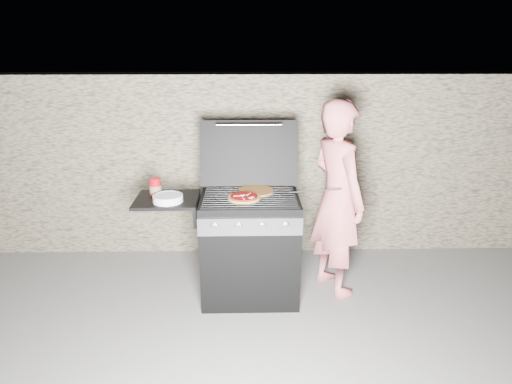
{
  "coord_description": "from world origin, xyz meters",
  "views": [
    {
      "loc": [
        -0.03,
        -3.46,
        2.14
      ],
      "look_at": [
        0.05,
        0.0,
        0.95
      ],
      "focal_mm": 32.0,
      "sensor_mm": 36.0,
      "label": 1
    }
  ],
  "objects_px": {
    "gas_grill": "(220,248)",
    "sauce_jar": "(155,186)",
    "person": "(337,199)",
    "pizza_topped": "(244,197)"
  },
  "relations": [
    {
      "from": "gas_grill",
      "to": "pizza_topped",
      "type": "relative_size",
      "value": 5.17
    },
    {
      "from": "sauce_jar",
      "to": "person",
      "type": "distance_m",
      "value": 1.52
    },
    {
      "from": "sauce_jar",
      "to": "person",
      "type": "xyz_separation_m",
      "value": [
        1.51,
        0.04,
        -0.14
      ]
    },
    {
      "from": "pizza_topped",
      "to": "person",
      "type": "bearing_deg",
      "value": 12.63
    },
    {
      "from": "gas_grill",
      "to": "sauce_jar",
      "type": "distance_m",
      "value": 0.74
    },
    {
      "from": "sauce_jar",
      "to": "person",
      "type": "relative_size",
      "value": 0.09
    },
    {
      "from": "sauce_jar",
      "to": "gas_grill",
      "type": "bearing_deg",
      "value": -9.38
    },
    {
      "from": "gas_grill",
      "to": "sauce_jar",
      "type": "xyz_separation_m",
      "value": [
        -0.52,
        0.09,
        0.52
      ]
    },
    {
      "from": "gas_grill",
      "to": "sauce_jar",
      "type": "bearing_deg",
      "value": 170.62
    },
    {
      "from": "gas_grill",
      "to": "pizza_topped",
      "type": "height_order",
      "value": "pizza_topped"
    }
  ]
}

